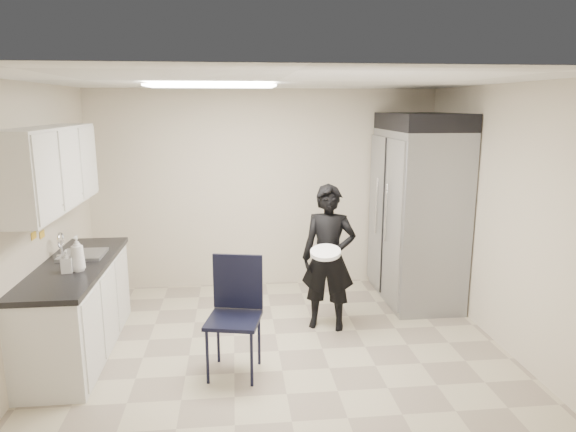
{
  "coord_description": "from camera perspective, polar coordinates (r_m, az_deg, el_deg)",
  "views": [
    {
      "loc": [
        -0.4,
        -4.68,
        2.39
      ],
      "look_at": [
        0.11,
        0.2,
        1.33
      ],
      "focal_mm": 32.0,
      "sensor_mm": 36.0,
      "label": 1
    }
  ],
  "objects": [
    {
      "name": "floor",
      "position": [
        5.27,
        -1.05,
        -14.76
      ],
      "size": [
        4.5,
        4.5,
        0.0
      ],
      "primitive_type": "plane",
      "color": "#AEA488",
      "rests_on": "ground"
    },
    {
      "name": "ceiling",
      "position": [
        4.7,
        -1.18,
        14.77
      ],
      "size": [
        4.5,
        4.5,
        0.0
      ],
      "primitive_type": "plane",
      "rotation": [
        3.14,
        0.0,
        0.0
      ],
      "color": "silver",
      "rests_on": "back_wall"
    },
    {
      "name": "back_wall",
      "position": [
        6.78,
        -2.57,
        2.94
      ],
      "size": [
        4.5,
        0.0,
        4.5
      ],
      "primitive_type": "plane",
      "rotation": [
        1.57,
        0.0,
        0.0
      ],
      "color": "#BCB49B",
      "rests_on": "floor"
    },
    {
      "name": "left_wall",
      "position": [
        5.15,
        -26.93,
        -1.36
      ],
      "size": [
        0.0,
        4.0,
        4.0
      ],
      "primitive_type": "plane",
      "rotation": [
        1.57,
        0.0,
        1.57
      ],
      "color": "#BCB49B",
      "rests_on": "floor"
    },
    {
      "name": "right_wall",
      "position": [
        5.49,
        23.0,
        -0.23
      ],
      "size": [
        0.0,
        4.0,
        4.0
      ],
      "primitive_type": "plane",
      "rotation": [
        1.57,
        0.0,
        -1.57
      ],
      "color": "#BCB49B",
      "rests_on": "floor"
    },
    {
      "name": "ceiling_panel",
      "position": [
        5.09,
        -8.53,
        14.11
      ],
      "size": [
        1.2,
        0.6,
        0.02
      ],
      "primitive_type": "cube",
      "color": "white",
      "rests_on": "ceiling"
    },
    {
      "name": "lower_counter",
      "position": [
        5.48,
        -22.33,
        -9.7
      ],
      "size": [
        0.6,
        1.9,
        0.86
      ],
      "primitive_type": "cube",
      "color": "silver",
      "rests_on": "floor"
    },
    {
      "name": "countertop",
      "position": [
        5.34,
        -22.73,
        -5.15
      ],
      "size": [
        0.64,
        1.95,
        0.05
      ],
      "primitive_type": "cube",
      "color": "black",
      "rests_on": "lower_counter"
    },
    {
      "name": "sink",
      "position": [
        5.56,
        -21.8,
        -4.54
      ],
      "size": [
        0.42,
        0.4,
        0.14
      ],
      "primitive_type": "cube",
      "color": "gray",
      "rests_on": "countertop"
    },
    {
      "name": "faucet",
      "position": [
        5.58,
        -23.9,
        -3.07
      ],
      "size": [
        0.02,
        0.02,
        0.24
      ],
      "primitive_type": "cylinder",
      "color": "silver",
      "rests_on": "countertop"
    },
    {
      "name": "upper_cabinets",
      "position": [
        5.19,
        -24.91,
        4.83
      ],
      "size": [
        0.35,
        1.8,
        0.75
      ],
      "primitive_type": "cube",
      "color": "silver",
      "rests_on": "left_wall"
    },
    {
      "name": "towel_dispenser",
      "position": [
        6.32,
        -22.02,
        4.32
      ],
      "size": [
        0.22,
        0.3,
        0.35
      ],
      "primitive_type": "cube",
      "color": "black",
      "rests_on": "left_wall"
    },
    {
      "name": "notice_sticker_left",
      "position": [
        5.25,
        -26.4,
        -1.96
      ],
      "size": [
        0.0,
        0.12,
        0.07
      ],
      "primitive_type": "cube",
      "color": "yellow",
      "rests_on": "left_wall"
    },
    {
      "name": "notice_sticker_right",
      "position": [
        5.45,
        -25.65,
        -1.86
      ],
      "size": [
        0.0,
        0.12,
        0.07
      ],
      "primitive_type": "cube",
      "color": "yellow",
      "rests_on": "left_wall"
    },
    {
      "name": "commercial_fridge",
      "position": [
        6.5,
        14.18,
        -0.07
      ],
      "size": [
        0.8,
        1.35,
        2.1
      ],
      "primitive_type": "cube",
      "color": "gray",
      "rests_on": "floor"
    },
    {
      "name": "fridge_compressor",
      "position": [
        6.36,
        14.73,
        10.1
      ],
      "size": [
        0.8,
        1.35,
        0.2
      ],
      "primitive_type": "cube",
      "color": "black",
      "rests_on": "commercial_fridge"
    },
    {
      "name": "folding_chair",
      "position": [
        4.68,
        -6.08,
        -11.45
      ],
      "size": [
        0.55,
        0.55,
        1.03
      ],
      "primitive_type": "cube",
      "rotation": [
        0.0,
        0.0,
        -0.22
      ],
      "color": "black",
      "rests_on": "floor"
    },
    {
      "name": "man_tuxedo",
      "position": [
        5.53,
        4.52,
        -4.65
      ],
      "size": [
        0.67,
        0.55,
        1.58
      ],
      "primitive_type": "imported",
      "rotation": [
        0.0,
        0.0,
        -0.31
      ],
      "color": "black",
      "rests_on": "floor"
    },
    {
      "name": "bucket_lid",
      "position": [
        5.26,
        4.19,
        -4.06
      ],
      "size": [
        0.39,
        0.39,
        0.04
      ],
      "primitive_type": "cylinder",
      "rotation": [
        0.0,
        0.0,
        -0.31
      ],
      "color": "white",
      "rests_on": "man_tuxedo"
    },
    {
      "name": "soap_bottle_a",
      "position": [
        5.04,
        -22.36,
        -3.87
      ],
      "size": [
        0.13,
        0.13,
        0.33
      ],
      "primitive_type": "imported",
      "rotation": [
        0.0,
        0.0,
        0.01
      ],
      "color": "silver",
      "rests_on": "countertop"
    },
    {
      "name": "soap_bottle_b",
      "position": [
        5.05,
        -23.38,
        -4.63
      ],
      "size": [
        0.11,
        0.11,
        0.21
      ],
      "primitive_type": "imported",
      "rotation": [
        0.0,
        0.0,
        0.12
      ],
      "color": "#B1B2BE",
      "rests_on": "countertop"
    }
  ]
}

